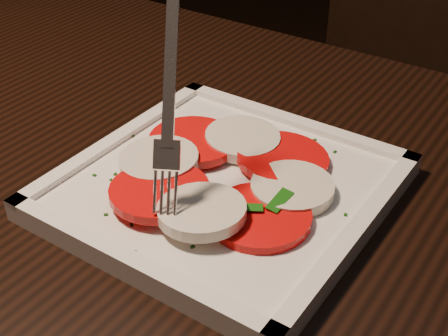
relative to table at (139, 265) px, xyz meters
name	(u,v)px	position (x,y,z in m)	size (l,w,h in m)	color
table	(139,265)	(0.00, 0.00, 0.00)	(1.25, 0.88, 0.75)	black
chair	(399,88)	(-0.05, 0.76, -0.12)	(0.43, 0.43, 0.93)	black
plate	(224,189)	(0.08, 0.04, 0.11)	(0.27, 0.27, 0.01)	white
caprese_salad	(224,174)	(0.08, 0.04, 0.12)	(0.23, 0.23, 0.02)	red
fork	(172,84)	(0.05, 0.01, 0.22)	(0.04, 0.10, 0.17)	white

